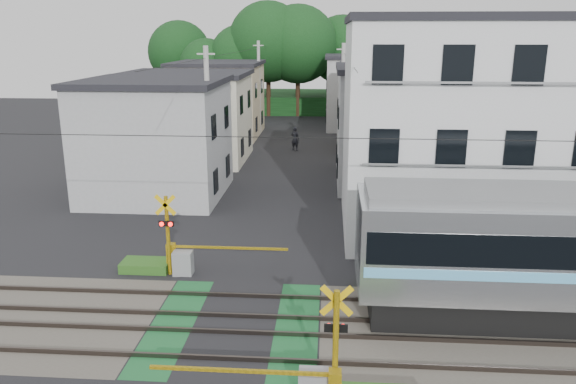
# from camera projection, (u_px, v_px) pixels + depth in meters

# --- Properties ---
(ground) EXTENTS (120.00, 120.00, 0.00)m
(ground) POSITION_uv_depth(u_px,v_px,m) (235.00, 325.00, 17.07)
(ground) COLOR black
(track_bed) EXTENTS (120.00, 120.00, 0.14)m
(track_bed) POSITION_uv_depth(u_px,v_px,m) (235.00, 324.00, 17.06)
(track_bed) COLOR #47423A
(track_bed) RESTS_ON ground
(crossing_signal_near) EXTENTS (4.74, 0.65, 3.09)m
(crossing_signal_near) POSITION_uv_depth(u_px,v_px,m) (317.00, 380.00, 13.19)
(crossing_signal_near) COLOR yellow
(crossing_signal_near) RESTS_ON ground
(crossing_signal_far) EXTENTS (4.74, 0.65, 3.09)m
(crossing_signal_far) POSITION_uv_depth(u_px,v_px,m) (181.00, 256.00, 20.57)
(crossing_signal_far) COLOR yellow
(crossing_signal_far) RESTS_ON ground
(apartment_block) EXTENTS (10.20, 8.36, 9.30)m
(apartment_block) POSITION_uv_depth(u_px,v_px,m) (462.00, 127.00, 24.32)
(apartment_block) COLOR silver
(apartment_block) RESTS_ON ground
(houses_row) EXTENTS (22.07, 31.35, 6.80)m
(houses_row) POSITION_uv_depth(u_px,v_px,m) (295.00, 109.00, 41.05)
(houses_row) COLOR #9FA2A4
(houses_row) RESTS_ON ground
(tree_hill) EXTENTS (40.00, 14.05, 11.90)m
(tree_hill) POSITION_uv_depth(u_px,v_px,m) (297.00, 63.00, 61.17)
(tree_hill) COLOR #133916
(tree_hill) RESTS_ON ground
(catenary) EXTENTS (60.00, 5.04, 7.00)m
(catenary) POSITION_uv_depth(u_px,v_px,m) (444.00, 214.00, 15.68)
(catenary) COLOR #2D2D33
(catenary) RESTS_ON ground
(utility_poles) EXTENTS (7.90, 42.00, 8.00)m
(utility_poles) POSITION_uv_depth(u_px,v_px,m) (273.00, 102.00, 38.12)
(utility_poles) COLOR #A5A5A0
(utility_poles) RESTS_ON ground
(pedestrian) EXTENTS (0.78, 0.67, 1.81)m
(pedestrian) POSITION_uv_depth(u_px,v_px,m) (295.00, 139.00, 42.49)
(pedestrian) COLOR #25262E
(pedestrian) RESTS_ON ground
(weed_patches) EXTENTS (10.25, 8.80, 0.40)m
(weed_patches) POSITION_uv_depth(u_px,v_px,m) (292.00, 324.00, 16.81)
(weed_patches) COLOR #2D5E1E
(weed_patches) RESTS_ON ground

